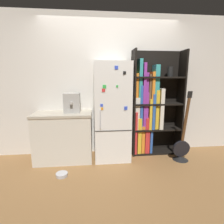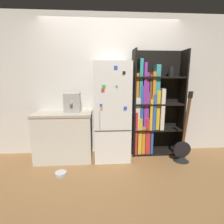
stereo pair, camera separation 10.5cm
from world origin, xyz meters
name	(u,v)px [view 1 (the left image)]	position (x,y,z in m)	size (l,w,h in m)	color
ground_plane	(113,161)	(0.00, 0.00, 0.00)	(16.00, 16.00, 0.00)	olive
wall_back	(110,86)	(0.00, 0.47, 1.30)	(8.00, 0.05, 2.60)	silver
refrigerator	(112,112)	(0.00, 0.17, 0.86)	(0.62, 0.59, 1.72)	white
bookshelf	(150,108)	(0.75, 0.31, 0.89)	(0.95, 0.32, 1.95)	black
kitchen_counter	(64,136)	(-0.86, 0.17, 0.43)	(0.99, 0.58, 0.86)	beige
espresso_machine	(72,103)	(-0.69, 0.19, 1.03)	(0.27, 0.29, 0.33)	#A5A39E
guitar	(181,150)	(1.22, -0.09, 0.18)	(0.30, 0.29, 1.25)	black
pet_bowl	(62,174)	(-0.82, -0.41, 0.03)	(0.18, 0.18, 0.05)	#B7B7BC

